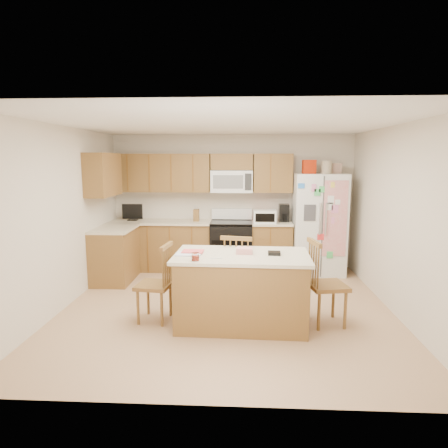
# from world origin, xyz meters

# --- Properties ---
(ground) EXTENTS (4.50, 4.50, 0.00)m
(ground) POSITION_xyz_m (0.00, 0.00, 0.00)
(ground) COLOR tan
(ground) RESTS_ON ground
(room_shell) EXTENTS (4.60, 4.60, 2.52)m
(room_shell) POSITION_xyz_m (0.00, 0.00, 1.44)
(room_shell) COLOR beige
(room_shell) RESTS_ON ground
(cabinetry) EXTENTS (3.36, 1.56, 2.15)m
(cabinetry) POSITION_xyz_m (-0.98, 1.79, 0.91)
(cabinetry) COLOR brown
(cabinetry) RESTS_ON ground
(stove) EXTENTS (0.76, 0.65, 1.13)m
(stove) POSITION_xyz_m (0.00, 1.94, 0.47)
(stove) COLOR black
(stove) RESTS_ON ground
(refrigerator) EXTENTS (0.90, 0.79, 2.04)m
(refrigerator) POSITION_xyz_m (1.57, 1.87, 0.92)
(refrigerator) COLOR white
(refrigerator) RESTS_ON ground
(island) EXTENTS (1.67, 1.01, 0.99)m
(island) POSITION_xyz_m (0.21, -0.54, 0.45)
(island) COLOR brown
(island) RESTS_ON ground
(windsor_chair_left) EXTENTS (0.46, 0.48, 1.00)m
(windsor_chair_left) POSITION_xyz_m (-0.87, -0.48, 0.47)
(windsor_chair_left) COLOR brown
(windsor_chair_left) RESTS_ON ground
(windsor_chair_back) EXTENTS (0.52, 0.50, 1.04)m
(windsor_chair_back) POSITION_xyz_m (0.16, 0.03, 0.49)
(windsor_chair_back) COLOR brown
(windsor_chair_back) RESTS_ON ground
(windsor_chair_right) EXTENTS (0.51, 0.53, 1.07)m
(windsor_chair_right) POSITION_xyz_m (1.25, -0.48, 0.51)
(windsor_chair_right) COLOR brown
(windsor_chair_right) RESTS_ON ground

